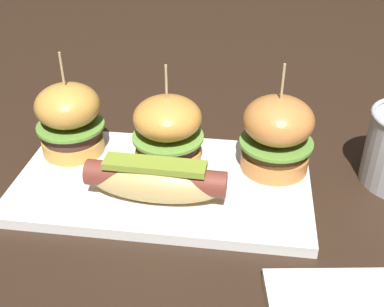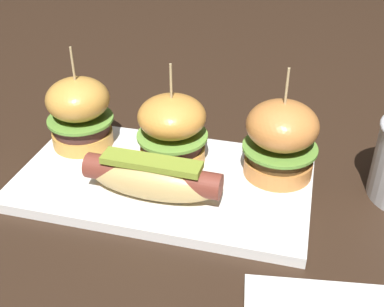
{
  "view_description": "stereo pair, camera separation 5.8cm",
  "coord_description": "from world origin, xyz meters",
  "px_view_note": "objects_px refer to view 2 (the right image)",
  "views": [
    {
      "loc": [
        0.1,
        -0.49,
        0.37
      ],
      "look_at": [
        0.04,
        0.0,
        0.05
      ],
      "focal_mm": 44.74,
      "sensor_mm": 36.0,
      "label": 1
    },
    {
      "loc": [
        0.16,
        -0.48,
        0.37
      ],
      "look_at": [
        0.04,
        0.0,
        0.05
      ],
      "focal_mm": 44.74,
      "sensor_mm": 36.0,
      "label": 2
    }
  ],
  "objects_px": {
    "slider_center": "(169,129)",
    "slider_left": "(80,112)",
    "hot_dog": "(152,178)",
    "platter_main": "(164,180)",
    "slider_right": "(281,139)"
  },
  "relations": [
    {
      "from": "slider_left",
      "to": "slider_center",
      "type": "bearing_deg",
      "value": -3.59
    },
    {
      "from": "slider_left",
      "to": "slider_right",
      "type": "relative_size",
      "value": 0.99
    },
    {
      "from": "platter_main",
      "to": "slider_right",
      "type": "bearing_deg",
      "value": 17.31
    },
    {
      "from": "hot_dog",
      "to": "slider_center",
      "type": "relative_size",
      "value": 1.22
    },
    {
      "from": "hot_dog",
      "to": "slider_center",
      "type": "bearing_deg",
      "value": 92.4
    },
    {
      "from": "hot_dog",
      "to": "slider_right",
      "type": "bearing_deg",
      "value": 31.98
    },
    {
      "from": "platter_main",
      "to": "hot_dog",
      "type": "bearing_deg",
      "value": -90.56
    },
    {
      "from": "platter_main",
      "to": "hot_dog",
      "type": "distance_m",
      "value": 0.06
    },
    {
      "from": "slider_center",
      "to": "hot_dog",
      "type": "bearing_deg",
      "value": -87.6
    },
    {
      "from": "platter_main",
      "to": "slider_center",
      "type": "bearing_deg",
      "value": 95.61
    },
    {
      "from": "slider_left",
      "to": "hot_dog",
      "type": "bearing_deg",
      "value": -34.49
    },
    {
      "from": "platter_main",
      "to": "slider_right",
      "type": "relative_size",
      "value": 2.57
    },
    {
      "from": "platter_main",
      "to": "slider_right",
      "type": "xyz_separation_m",
      "value": [
        0.14,
        0.04,
        0.06
      ]
    },
    {
      "from": "hot_dog",
      "to": "platter_main",
      "type": "bearing_deg",
      "value": 89.44
    },
    {
      "from": "slider_center",
      "to": "slider_left",
      "type": "bearing_deg",
      "value": 176.41
    }
  ]
}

